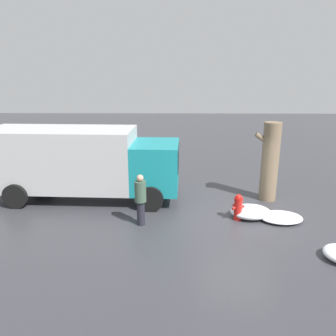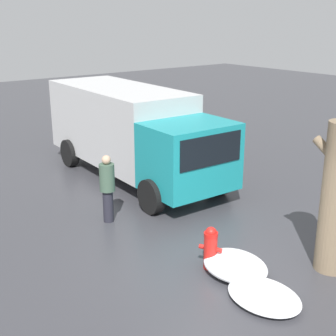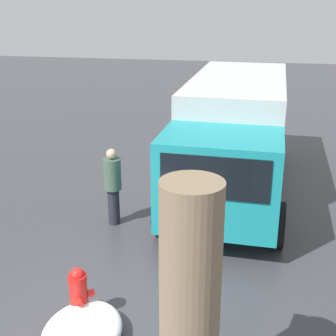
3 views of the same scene
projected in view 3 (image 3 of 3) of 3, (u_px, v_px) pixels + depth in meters
name	position (u px, v px, depth m)	size (l,w,h in m)	color
ground_plane	(81.00, 319.00, 7.08)	(60.00, 60.00, 0.00)	#38383D
fire_hydrant	(79.00, 294.00, 6.93)	(0.46, 0.38, 0.89)	red
tree_trunk	(190.00, 312.00, 4.88)	(0.97, 0.64, 2.97)	#7F6B51
delivery_truck	(234.00, 131.00, 11.44)	(7.25, 2.75, 2.70)	teal
pedestrian	(113.00, 184.00, 9.76)	(0.37, 0.37, 1.68)	#23232D
snow_pile_by_tree	(82.00, 331.00, 6.54)	(1.35, 1.10, 0.38)	white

